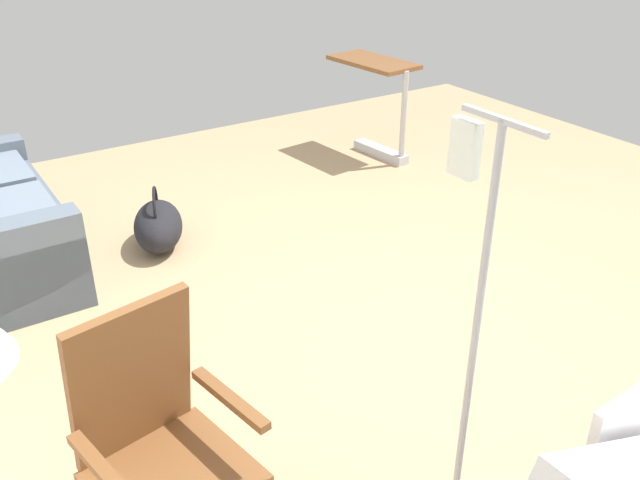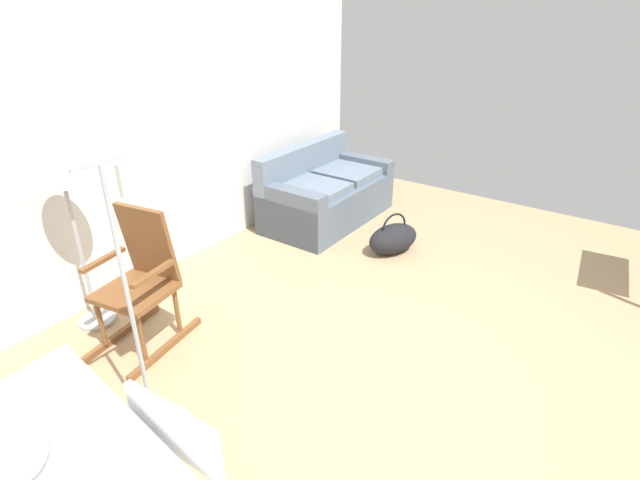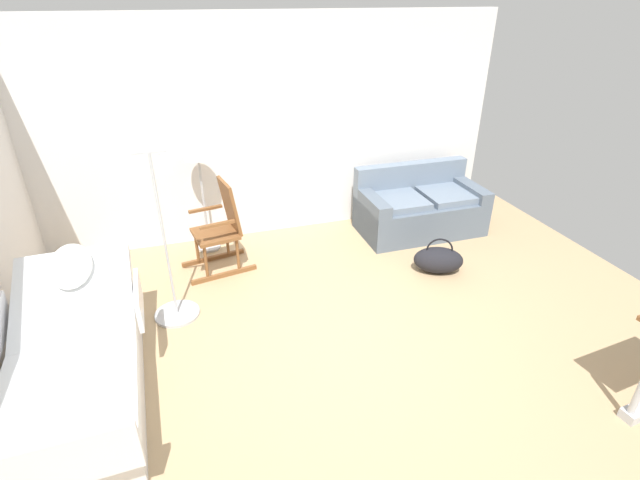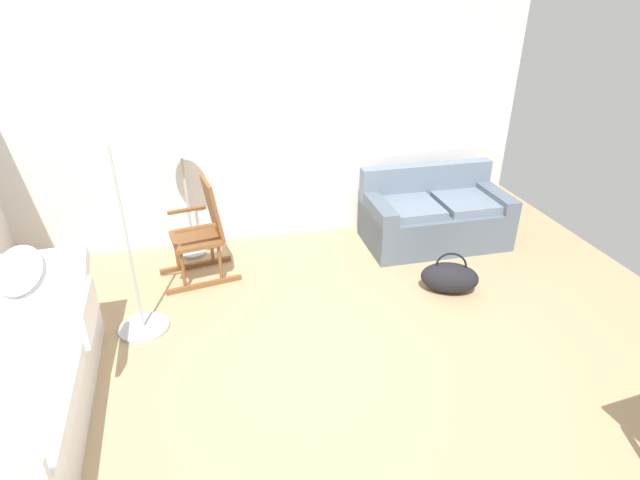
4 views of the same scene
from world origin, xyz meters
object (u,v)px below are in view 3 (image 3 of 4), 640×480
Objects in this scene: rocking_chair at (221,228)px; duffel_bag at (438,260)px; couch at (419,209)px; floor_lamp at (198,154)px; hospital_bed at (78,370)px; iv_pole at (175,294)px.

rocking_chair is 2.50m from duffel_bag.
floor_lamp reaches higher than couch.
rocking_chair reaches higher than hospital_bed.
hospital_bed is 1.26× the size of iv_pole.
duffel_bag is at bearing -20.15° from rocking_chair.
iv_pole reaches higher than duffel_bag.
floor_lamp reaches higher than rocking_chair.
floor_lamp reaches higher than duffel_bag.
hospital_bed is 2.17m from rocking_chair.
rocking_chair reaches higher than duffel_bag.
rocking_chair is 1.64× the size of duffel_bag.
iv_pole is (-0.57, -0.81, -0.25)m from rocking_chair.
rocking_chair is 1.02m from iv_pole.
rocking_chair is 0.62× the size of iv_pole.
iv_pole reaches higher than couch.
hospital_bed reaches higher than couch.
couch is 3.35m from iv_pole.
duffel_bag is (2.33, -0.85, -0.35)m from rocking_chair.
floor_lamp reaches higher than hospital_bed.
floor_lamp is at bearing 71.53° from iv_pole.
rocking_chair is 0.90m from floor_lamp.
iv_pole is at bearing -125.41° from rocking_chair.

